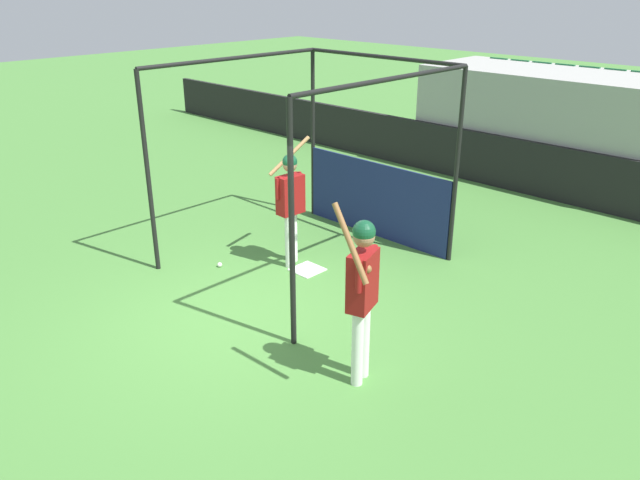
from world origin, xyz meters
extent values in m
plane|color=#477F38|center=(0.00, 0.00, 0.00)|extent=(60.00, 60.00, 0.00)
cube|color=black|center=(0.00, 7.47, 0.55)|extent=(24.00, 0.12, 1.10)
cube|color=#9E9E99|center=(0.00, 8.73, 1.18)|extent=(5.40, 2.40, 2.35)
cube|color=#195B33|center=(-1.93, 7.93, 1.15)|extent=(0.45, 0.40, 0.10)
cube|color=#195B33|center=(-1.93, 8.11, 1.38)|extent=(0.45, 0.06, 0.40)
cube|color=#195B33|center=(-1.38, 7.93, 1.15)|extent=(0.45, 0.40, 0.10)
cube|color=#195B33|center=(-1.38, 8.11, 1.38)|extent=(0.45, 0.06, 0.40)
cube|color=#195B33|center=(-0.83, 7.93, 1.15)|extent=(0.45, 0.40, 0.10)
cube|color=#195B33|center=(-0.83, 8.11, 1.38)|extent=(0.45, 0.06, 0.40)
cube|color=#195B33|center=(-0.28, 7.93, 1.15)|extent=(0.45, 0.40, 0.10)
cube|color=#195B33|center=(-0.28, 8.11, 1.38)|extent=(0.45, 0.06, 0.40)
cube|color=#195B33|center=(0.27, 7.93, 1.15)|extent=(0.45, 0.40, 0.10)
cube|color=#195B33|center=(0.27, 8.11, 1.38)|extent=(0.45, 0.06, 0.40)
cube|color=#195B33|center=(0.82, 7.93, 1.15)|extent=(0.45, 0.40, 0.10)
cube|color=#195B33|center=(0.82, 8.11, 1.38)|extent=(0.45, 0.06, 0.40)
cube|color=#195B33|center=(1.38, 7.93, 1.15)|extent=(0.45, 0.40, 0.10)
cube|color=#195B33|center=(1.38, 8.11, 1.38)|extent=(0.45, 0.06, 0.40)
cube|color=#195B33|center=(1.93, 7.93, 1.15)|extent=(0.45, 0.40, 0.10)
cube|color=#195B33|center=(1.93, 8.11, 1.38)|extent=(0.45, 0.06, 0.40)
cube|color=#195B33|center=(-1.93, 8.73, 1.55)|extent=(0.45, 0.40, 0.10)
cube|color=#195B33|center=(-1.93, 8.91, 1.78)|extent=(0.45, 0.06, 0.40)
cube|color=#195B33|center=(-1.38, 8.73, 1.55)|extent=(0.45, 0.40, 0.10)
cube|color=#195B33|center=(-1.38, 8.91, 1.78)|extent=(0.45, 0.06, 0.40)
cube|color=#195B33|center=(-0.83, 8.73, 1.55)|extent=(0.45, 0.40, 0.10)
cube|color=#195B33|center=(-0.83, 8.91, 1.78)|extent=(0.45, 0.06, 0.40)
cube|color=#195B33|center=(-0.28, 8.73, 1.55)|extent=(0.45, 0.40, 0.10)
cube|color=#195B33|center=(-0.28, 8.91, 1.78)|extent=(0.45, 0.06, 0.40)
cube|color=#195B33|center=(0.27, 8.73, 1.55)|extent=(0.45, 0.40, 0.10)
cube|color=#195B33|center=(0.27, 8.91, 1.78)|extent=(0.45, 0.06, 0.40)
cube|color=#195B33|center=(0.82, 8.73, 1.55)|extent=(0.45, 0.40, 0.10)
cube|color=#195B33|center=(0.82, 8.91, 1.78)|extent=(0.45, 0.06, 0.40)
cube|color=#195B33|center=(1.38, 8.73, 1.55)|extent=(0.45, 0.40, 0.10)
cube|color=#195B33|center=(1.38, 8.91, 1.78)|extent=(0.45, 0.06, 0.40)
cube|color=#195B33|center=(-1.93, 9.53, 1.95)|extent=(0.45, 0.40, 0.10)
cube|color=#195B33|center=(-1.93, 9.71, 2.18)|extent=(0.45, 0.06, 0.40)
cube|color=#195B33|center=(-1.38, 9.53, 1.95)|extent=(0.45, 0.40, 0.10)
cube|color=#195B33|center=(-1.38, 9.71, 2.18)|extent=(0.45, 0.06, 0.40)
cube|color=#195B33|center=(-0.83, 9.53, 1.95)|extent=(0.45, 0.40, 0.10)
cube|color=#195B33|center=(-0.83, 9.71, 2.18)|extent=(0.45, 0.06, 0.40)
cube|color=#195B33|center=(-0.28, 9.53, 1.95)|extent=(0.45, 0.40, 0.10)
cube|color=#195B33|center=(-0.28, 9.71, 2.18)|extent=(0.45, 0.06, 0.40)
cube|color=#195B33|center=(0.27, 9.53, 1.95)|extent=(0.45, 0.40, 0.10)
cube|color=#195B33|center=(0.27, 9.71, 2.18)|extent=(0.45, 0.06, 0.40)
cube|color=#195B33|center=(0.82, 9.53, 1.95)|extent=(0.45, 0.40, 0.10)
cube|color=#195B33|center=(0.82, 9.71, 2.18)|extent=(0.45, 0.06, 0.40)
cube|color=#195B33|center=(1.38, 9.53, 1.95)|extent=(0.45, 0.40, 0.10)
cylinder|color=black|center=(-2.10, 0.10, 1.51)|extent=(0.07, 0.07, 3.02)
cylinder|color=black|center=(0.96, 0.10, 1.51)|extent=(0.07, 0.07, 3.02)
cylinder|color=black|center=(-2.10, 3.53, 1.51)|extent=(0.07, 0.07, 3.02)
cylinder|color=black|center=(0.96, 3.53, 1.51)|extent=(0.07, 0.07, 3.02)
cylinder|color=black|center=(-2.10, 1.81, 3.02)|extent=(0.06, 3.43, 0.06)
cylinder|color=black|center=(0.96, 1.81, 3.02)|extent=(0.06, 3.43, 0.06)
cylinder|color=black|center=(-0.57, 3.53, 3.02)|extent=(3.06, 0.06, 0.06)
cube|color=navy|center=(-0.57, 3.51, 0.65)|extent=(2.99, 0.03, 1.30)
cube|color=white|center=(-0.40, 1.68, 0.01)|extent=(0.44, 0.44, 0.02)
cylinder|color=white|center=(-0.69, 1.58, 0.42)|extent=(0.14, 0.14, 0.85)
cylinder|color=white|center=(-0.80, 1.77, 0.42)|extent=(0.14, 0.14, 0.85)
cube|color=maroon|center=(-0.75, 1.68, 1.15)|extent=(0.24, 0.42, 0.60)
sphere|color=#A37556|center=(-0.75, 1.68, 1.61)|extent=(0.21, 0.21, 0.21)
sphere|color=#144C2D|center=(-0.75, 1.68, 1.66)|extent=(0.22, 0.22, 0.22)
cylinder|color=maroon|center=(-0.80, 1.46, 1.28)|extent=(0.07, 0.07, 0.33)
cylinder|color=maroon|center=(-0.78, 1.89, 1.28)|extent=(0.07, 0.07, 0.33)
cylinder|color=#AD7F4C|center=(-1.03, 1.94, 1.64)|extent=(0.22, 0.74, 0.54)
sphere|color=#AD7F4C|center=(-0.69, 1.86, 1.40)|extent=(0.08, 0.08, 0.08)
cylinder|color=white|center=(2.01, 0.18, 0.46)|extent=(0.16, 0.16, 0.92)
cylinder|color=white|center=(2.07, 0.01, 0.46)|extent=(0.16, 0.16, 0.92)
cube|color=maroon|center=(2.04, 0.10, 1.24)|extent=(0.33, 0.45, 0.65)
sphere|color=#A37556|center=(2.04, 0.10, 1.75)|extent=(0.23, 0.23, 0.23)
sphere|color=#144C2D|center=(2.04, 0.10, 1.80)|extent=(0.24, 0.24, 0.24)
cylinder|color=maroon|center=(2.01, 0.31, 1.39)|extent=(0.09, 0.09, 0.36)
cylinder|color=maroon|center=(2.14, -0.09, 1.39)|extent=(0.09, 0.09, 0.36)
cylinder|color=brown|center=(2.14, -0.23, 1.80)|extent=(0.54, 0.12, 0.73)
sphere|color=brown|center=(2.17, 0.01, 1.45)|extent=(0.08, 0.08, 0.08)
sphere|color=white|center=(-1.46, 0.80, 0.04)|extent=(0.07, 0.07, 0.07)
camera|label=1|loc=(5.81, -4.42, 4.19)|focal=35.00mm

